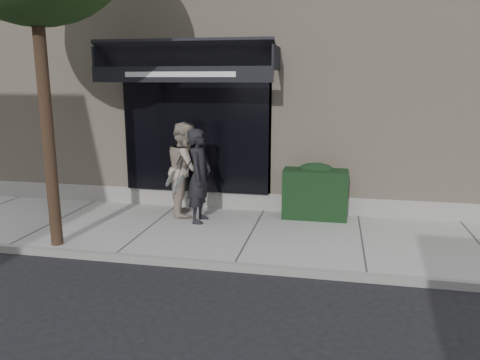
# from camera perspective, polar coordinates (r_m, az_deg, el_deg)

# --- Properties ---
(ground) EXTENTS (80.00, 80.00, 0.00)m
(ground) POSITION_cam_1_polar(r_m,az_deg,el_deg) (8.84, 1.44, -7.12)
(ground) COLOR black
(ground) RESTS_ON ground
(sidewalk) EXTENTS (20.00, 3.00, 0.12)m
(sidewalk) POSITION_cam_1_polar(r_m,az_deg,el_deg) (8.82, 1.44, -6.75)
(sidewalk) COLOR #A5A59F
(sidewalk) RESTS_ON ground
(curb) EXTENTS (20.00, 0.10, 0.14)m
(curb) POSITION_cam_1_polar(r_m,az_deg,el_deg) (7.39, -0.70, -10.52)
(curb) COLOR gray
(curb) RESTS_ON ground
(building_facade) EXTENTS (14.30, 8.04, 5.64)m
(building_facade) POSITION_cam_1_polar(r_m,az_deg,el_deg) (13.25, 5.30, 11.38)
(building_facade) COLOR #BBA88F
(building_facade) RESTS_ON ground
(hedge) EXTENTS (1.30, 0.70, 1.14)m
(hedge) POSITION_cam_1_polar(r_m,az_deg,el_deg) (9.73, 9.15, -1.40)
(hedge) COLOR black
(hedge) RESTS_ON sidewalk
(pedestrian_front) EXTENTS (0.67, 0.89, 1.87)m
(pedestrian_front) POSITION_cam_1_polar(r_m,az_deg,el_deg) (9.25, -5.02, 0.50)
(pedestrian_front) COLOR black
(pedestrian_front) RESTS_ON sidewalk
(pedestrian_back) EXTENTS (0.97, 1.11, 1.94)m
(pedestrian_back) POSITION_cam_1_polar(r_m,az_deg,el_deg) (9.81, -6.64, 1.37)
(pedestrian_back) COLOR #BBA896
(pedestrian_back) RESTS_ON sidewalk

